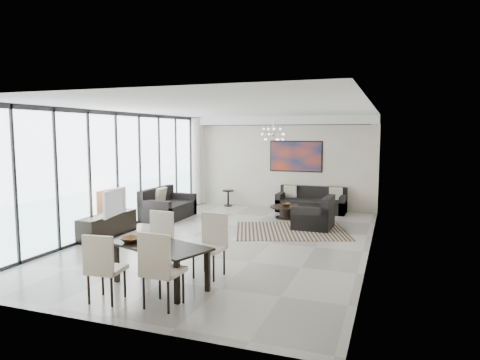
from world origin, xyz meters
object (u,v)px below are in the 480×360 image
at_px(sofa_main, 311,203).
at_px(coffee_table, 287,211).
at_px(dining_table, 160,250).
at_px(television, 110,202).
at_px(tv_console, 107,225).

bearing_deg(sofa_main, coffee_table, -110.62).
xyz_separation_m(sofa_main, dining_table, (-1.04, -7.17, 0.32)).
distance_m(coffee_table, television, 4.88).
xyz_separation_m(sofa_main, tv_console, (-3.85, -4.75, 0.01)).
xyz_separation_m(television, dining_table, (2.65, -2.34, -0.25)).
height_order(coffee_table, television, television).
relative_size(tv_console, television, 1.61).
height_order(tv_console, dining_table, dining_table).
bearing_deg(dining_table, sofa_main, 81.72).
distance_m(television, dining_table, 3.55).
bearing_deg(television, dining_table, -141.44).
distance_m(coffee_table, sofa_main, 1.31).
xyz_separation_m(tv_console, television, (0.16, -0.07, 0.56)).
bearing_deg(coffee_table, sofa_main, 69.38).
bearing_deg(tv_console, coffee_table, 46.10).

